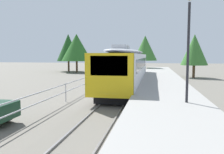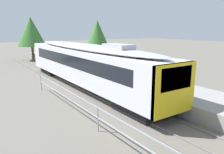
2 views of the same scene
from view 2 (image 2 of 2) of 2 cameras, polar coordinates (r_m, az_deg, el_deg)
ground_plane at (r=12.00m, az=-4.79°, el=-11.55°), size 160.00×160.00×0.00m
track_rails at (r=13.58m, az=6.43°, el=-8.53°), size 3.20×60.00×0.14m
commuter_train at (r=18.43m, az=-6.86°, el=3.75°), size 2.82×19.05×3.74m
station_platform at (r=15.66m, az=15.60°, el=-4.49°), size 3.90×60.00×0.90m
tree_behind_carpark at (r=36.84m, az=-19.94°, el=10.84°), size 4.25×4.25×6.62m
tree_distant_centre at (r=32.26m, az=-3.74°, el=10.52°), size 3.70×3.70×6.04m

